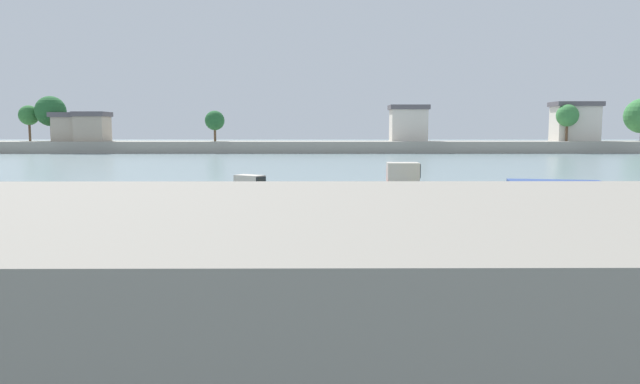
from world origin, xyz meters
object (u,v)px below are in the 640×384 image
(moored_boat_5, at_px, (504,203))
(moored_boat_6, at_px, (555,192))
(moored_boat_4, at_px, (392,190))
(moored_boat_3, at_px, (253,207))
(moored_boat_1, at_px, (36,210))
(moored_boat_2, at_px, (188,198))

(moored_boat_5, xyz_separation_m, moored_boat_6, (3.78, 4.16, 0.00))
(moored_boat_4, xyz_separation_m, moored_boat_6, (7.99, 1.50, -0.22))
(moored_boat_3, bearing_deg, moored_boat_1, -145.22)
(moored_boat_5, bearing_deg, moored_boat_1, -167.60)
(moored_boat_2, distance_m, moored_boat_4, 8.97)
(moored_boat_4, distance_m, moored_boat_5, 4.99)
(moored_boat_4, xyz_separation_m, moored_boat_5, (4.22, -2.66, -0.22))
(moored_boat_3, distance_m, moored_boat_5, 10.18)
(moored_boat_4, bearing_deg, moored_boat_1, -157.53)
(moored_boat_4, distance_m, moored_boat_6, 8.14)
(moored_boat_6, bearing_deg, moored_boat_3, -143.10)
(moored_boat_1, relative_size, moored_boat_3, 1.24)
(moored_boat_4, height_order, moored_boat_5, moored_boat_4)
(moored_boat_4, relative_size, moored_boat_6, 0.79)
(moored_boat_4, bearing_deg, moored_boat_2, -168.48)
(moored_boat_6, bearing_deg, moored_boat_1, -150.77)
(moored_boat_3, height_order, moored_boat_5, moored_boat_3)
(moored_boat_5, bearing_deg, moored_boat_6, 52.81)
(moored_boat_1, distance_m, moored_boat_4, 14.48)
(moored_boat_6, bearing_deg, moored_boat_5, -119.66)
(moored_boat_3, xyz_separation_m, moored_boat_6, (13.74, 6.22, -0.12))
(moored_boat_1, relative_size, moored_boat_4, 0.92)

